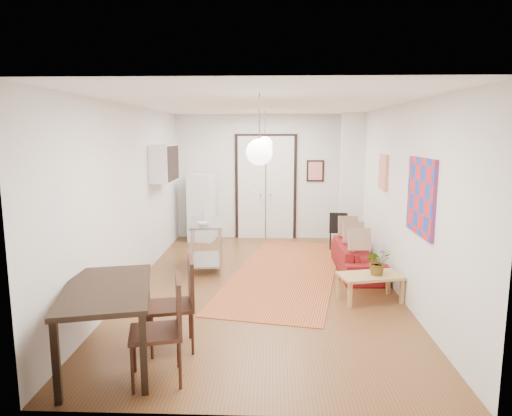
{
  "coord_description": "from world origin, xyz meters",
  "views": [
    {
      "loc": [
        0.14,
        -7.16,
        2.45
      ],
      "look_at": [
        -0.12,
        0.21,
        1.25
      ],
      "focal_mm": 32.0,
      "sensor_mm": 36.0,
      "label": 1
    }
  ],
  "objects_px": {
    "coffee_table": "(370,278)",
    "dining_table": "(107,295)",
    "sofa": "(358,258)",
    "dining_chair_far": "(158,318)",
    "kitchen_counter": "(206,239)",
    "fridge": "(202,208)",
    "black_side_chair": "(338,227)",
    "dining_chair_near": "(173,294)"
  },
  "relations": [
    {
      "from": "coffee_table",
      "to": "dining_table",
      "type": "relative_size",
      "value": 0.59
    },
    {
      "from": "sofa",
      "to": "dining_chair_far",
      "type": "relative_size",
      "value": 1.71
    },
    {
      "from": "kitchen_counter",
      "to": "fridge",
      "type": "relative_size",
      "value": 0.79
    },
    {
      "from": "sofa",
      "to": "fridge",
      "type": "xyz_separation_m",
      "value": [
        -3.16,
        2.37,
        0.51
      ]
    },
    {
      "from": "dining_chair_far",
      "to": "kitchen_counter",
      "type": "bearing_deg",
      "value": 166.8
    },
    {
      "from": "sofa",
      "to": "kitchen_counter",
      "type": "xyz_separation_m",
      "value": [
        -2.74,
        0.14,
        0.3
      ]
    },
    {
      "from": "sofa",
      "to": "fridge",
      "type": "bearing_deg",
      "value": 52.73
    },
    {
      "from": "fridge",
      "to": "dining_chair_far",
      "type": "bearing_deg",
      "value": -77.5
    },
    {
      "from": "black_side_chair",
      "to": "fridge",
      "type": "bearing_deg",
      "value": -4.14
    },
    {
      "from": "fridge",
      "to": "dining_chair_near",
      "type": "relative_size",
      "value": 1.46
    },
    {
      "from": "sofa",
      "to": "coffee_table",
      "type": "distance_m",
      "value": 1.43
    },
    {
      "from": "dining_chair_far",
      "to": "black_side_chair",
      "type": "xyz_separation_m",
      "value": [
        2.57,
        5.37,
        -0.14
      ]
    },
    {
      "from": "fridge",
      "to": "sofa",
      "type": "bearing_deg",
      "value": -28.85
    },
    {
      "from": "dining_table",
      "to": "black_side_chair",
      "type": "distance_m",
      "value": 6.03
    },
    {
      "from": "dining_table",
      "to": "dining_chair_near",
      "type": "height_order",
      "value": "dining_chair_near"
    },
    {
      "from": "kitchen_counter",
      "to": "dining_chair_far",
      "type": "height_order",
      "value": "dining_chair_far"
    },
    {
      "from": "dining_chair_far",
      "to": "dining_table",
      "type": "bearing_deg",
      "value": -125.92
    },
    {
      "from": "coffee_table",
      "to": "dining_table",
      "type": "bearing_deg",
      "value": -148.61
    },
    {
      "from": "kitchen_counter",
      "to": "dining_chair_near",
      "type": "bearing_deg",
      "value": -97.07
    },
    {
      "from": "coffee_table",
      "to": "kitchen_counter",
      "type": "distance_m",
      "value": 3.08
    },
    {
      "from": "sofa",
      "to": "dining_chair_far",
      "type": "bearing_deg",
      "value": 142.94
    },
    {
      "from": "dining_chair_far",
      "to": "fridge",
      "type": "bearing_deg",
      "value": 170.54
    },
    {
      "from": "kitchen_counter",
      "to": "fridge",
      "type": "xyz_separation_m",
      "value": [
        -0.42,
        2.23,
        0.21
      ]
    },
    {
      "from": "dining_chair_near",
      "to": "kitchen_counter",
      "type": "bearing_deg",
      "value": 166.98
    },
    {
      "from": "kitchen_counter",
      "to": "dining_chair_far",
      "type": "distance_m",
      "value": 3.75
    },
    {
      "from": "kitchen_counter",
      "to": "dining_chair_far",
      "type": "relative_size",
      "value": 1.15
    },
    {
      "from": "coffee_table",
      "to": "kitchen_counter",
      "type": "xyz_separation_m",
      "value": [
        -2.65,
        1.56,
        0.21
      ]
    },
    {
      "from": "sofa",
      "to": "coffee_table",
      "type": "xyz_separation_m",
      "value": [
        -0.09,
        -1.42,
        0.09
      ]
    },
    {
      "from": "coffee_table",
      "to": "black_side_chair",
      "type": "distance_m",
      "value": 3.18
    },
    {
      "from": "dining_table",
      "to": "dining_chair_far",
      "type": "height_order",
      "value": "dining_chair_far"
    },
    {
      "from": "sofa",
      "to": "dining_chair_near",
      "type": "bearing_deg",
      "value": 136.9
    },
    {
      "from": "dining_table",
      "to": "dining_chair_near",
      "type": "relative_size",
      "value": 1.62
    },
    {
      "from": "kitchen_counter",
      "to": "black_side_chair",
      "type": "relative_size",
      "value": 1.48
    },
    {
      "from": "sofa",
      "to": "black_side_chair",
      "type": "bearing_deg",
      "value": 3.62
    },
    {
      "from": "dining_table",
      "to": "dining_chair_far",
      "type": "xyz_separation_m",
      "value": [
        0.6,
        -0.24,
        -0.14
      ]
    },
    {
      "from": "sofa",
      "to": "black_side_chair",
      "type": "height_order",
      "value": "black_side_chair"
    },
    {
      "from": "sofa",
      "to": "coffee_table",
      "type": "bearing_deg",
      "value": 176.14
    },
    {
      "from": "dining_chair_near",
      "to": "dining_chair_far",
      "type": "relative_size",
      "value": 1.0
    },
    {
      "from": "coffee_table",
      "to": "black_side_chair",
      "type": "height_order",
      "value": "black_side_chair"
    },
    {
      "from": "coffee_table",
      "to": "dining_chair_near",
      "type": "bearing_deg",
      "value": -150.11
    },
    {
      "from": "dining_chair_near",
      "to": "fridge",
      "type": "bearing_deg",
      "value": 171.13
    },
    {
      "from": "coffee_table",
      "to": "dining_chair_near",
      "type": "height_order",
      "value": "dining_chair_near"
    }
  ]
}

